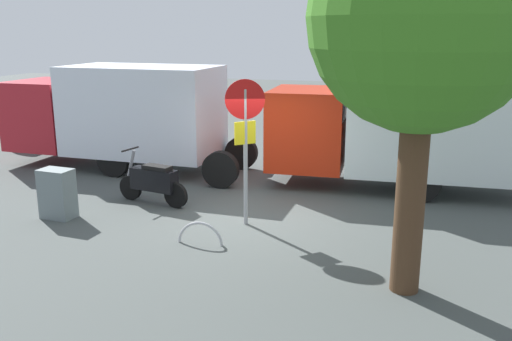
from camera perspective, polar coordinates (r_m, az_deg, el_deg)
ground_plane at (r=11.51m, az=-0.47°, el=-4.68°), size 60.00×60.00×0.00m
box_truck_near at (r=13.50m, az=14.67°, el=4.94°), size 7.75×2.67×3.02m
box_truck_far at (r=15.78m, az=-14.69°, el=5.99°), size 7.43×2.21×2.81m
motorcycle at (r=12.33m, az=-10.56°, el=-1.09°), size 1.80×0.64×1.20m
stop_sign at (r=10.53m, az=-1.12°, el=4.24°), size 0.71×0.33×2.87m
street_tree at (r=7.84m, az=16.94°, el=14.69°), size 3.11×3.11×5.49m
utility_cabinet at (r=11.95m, az=-19.87°, el=-2.27°), size 0.69×0.47×1.02m
bike_rack_hoop at (r=10.11m, az=-5.78°, el=-7.55°), size 0.85×0.12×0.85m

